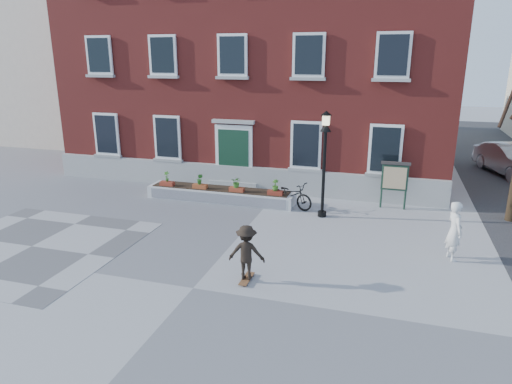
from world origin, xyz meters
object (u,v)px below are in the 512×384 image
(parked_car, at_px, (511,160))
(skateboarder, at_px, (247,253))
(lamp_post, at_px, (325,150))
(bicycle, at_px, (290,195))
(bystander, at_px, (454,231))
(notice_board, at_px, (395,177))

(parked_car, height_order, skateboarder, skateboarder)
(parked_car, bearing_deg, lamp_post, -151.10)
(bicycle, relative_size, lamp_post, 0.51)
(bicycle, height_order, lamp_post, lamp_post)
(bystander, xyz_separation_m, skateboarder, (-5.38, -3.04, -0.07))
(bicycle, distance_m, bystander, 6.53)
(bystander, xyz_separation_m, notice_board, (-1.74, 4.36, 0.37))
(parked_car, bearing_deg, skateboarder, -141.19)
(skateboarder, bearing_deg, lamp_post, 78.67)
(parked_car, height_order, lamp_post, lamp_post)
(bicycle, height_order, bystander, bystander)
(bicycle, distance_m, lamp_post, 2.53)
(parked_car, xyz_separation_m, bystander, (-3.85, -11.53, 0.11))
(bystander, bearing_deg, lamp_post, 37.96)
(parked_car, relative_size, lamp_post, 1.20)
(parked_car, relative_size, bystander, 2.65)
(lamp_post, bearing_deg, parked_car, 47.74)
(bicycle, height_order, notice_board, notice_board)
(bystander, relative_size, notice_board, 0.95)
(parked_car, height_order, notice_board, notice_board)
(notice_board, bearing_deg, lamp_post, -145.34)
(bystander, height_order, skateboarder, bystander)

